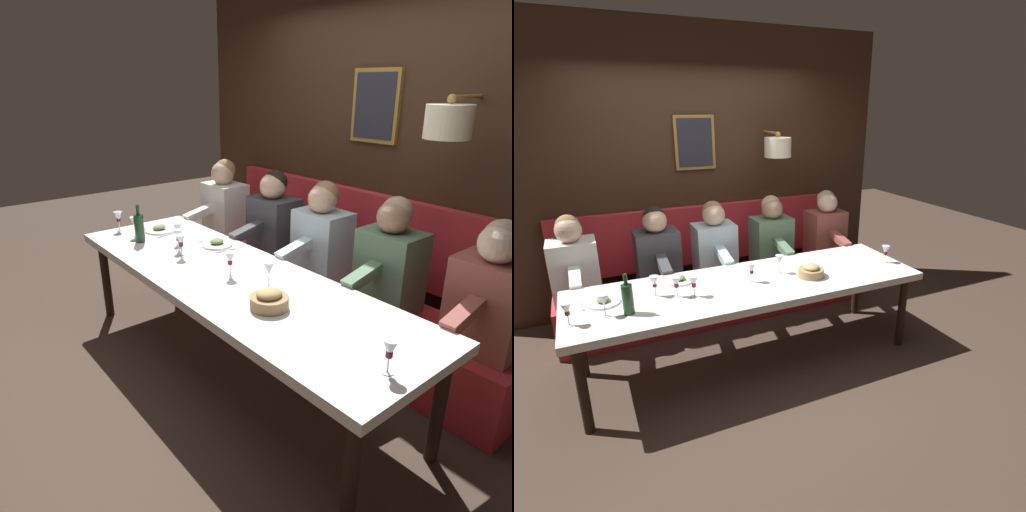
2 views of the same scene
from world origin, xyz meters
The scene contains 21 objects.
ground_plane centered at (0.00, 0.00, 0.00)m, with size 12.00×12.00×0.00m, color #423328.
dining_table centered at (0.00, 0.00, 0.68)m, with size 0.90×2.89×0.74m.
banquette_bench centered at (0.89, 0.00, 0.23)m, with size 0.52×3.09×0.45m, color red.
back_wall_panel centered at (1.46, -0.01, 1.36)m, with size 0.59×4.29×2.90m.
diner_nearest centered at (0.88, -1.27, 0.82)m, with size 0.60×0.40×0.79m.
diner_near centered at (0.88, -0.60, 0.82)m, with size 0.60×0.40×0.79m.
diner_middle centered at (0.88, 0.02, 0.82)m, with size 0.60×0.40×0.79m.
diner_far centered at (0.88, 0.59, 0.82)m, with size 0.60×0.40×0.79m.
diner_farthest centered at (0.88, 1.31, 0.82)m, with size 0.60×0.40×0.79m.
place_setting_0 centered at (0.26, 0.53, 0.75)m, with size 0.24×0.31×0.05m.
place_setting_1 centered at (0.08, 1.13, 0.75)m, with size 0.24×0.32×0.05m.
wine_glass_0 centered at (0.05, 0.76, 0.86)m, with size 0.07×0.07×0.16m.
wine_glass_1 centered at (-0.17, 1.36, 0.86)m, with size 0.07×0.07×0.16m.
wine_glass_2 centered at (-0.03, 0.61, 0.86)m, with size 0.07×0.07×0.16m.
wine_glass_3 centered at (-0.08, 0.49, 0.86)m, with size 0.07×0.07×0.16m.
wine_glass_4 centered at (-0.10, -1.30, 0.86)m, with size 0.07×0.07×0.16m.
wine_glass_5 centered at (-0.01, -0.01, 0.86)m, with size 0.07×0.07×0.16m.
wine_glass_6 centered at (0.07, -0.30, 0.86)m, with size 0.07×0.07×0.16m.
wine_glass_7 centered at (-0.14, 1.13, 0.86)m, with size 0.07×0.07×0.16m.
wine_bottle centered at (-0.17, 0.98, 0.86)m, with size 0.08×0.08×0.30m.
bread_bowl centered at (-0.11, -0.52, 0.79)m, with size 0.22×0.22×0.12m.
Camera 1 is at (-1.60, -2.24, 1.93)m, focal length 31.99 mm.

